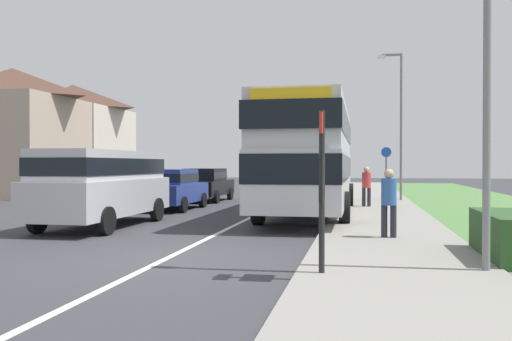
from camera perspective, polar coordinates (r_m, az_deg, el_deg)
ground_plane at (r=10.44m, az=-9.36°, el=-9.13°), size 120.00×120.00×0.00m
lane_marking_centre at (r=18.09m, az=-0.48°, el=-4.94°), size 0.14×60.00×0.01m
pavement_near_side at (r=15.75m, az=13.24°, el=-5.59°), size 3.20×68.00×0.12m
double_decker_bus at (r=18.63m, az=5.78°, el=1.81°), size 2.80×11.13×3.70m
parked_van_silver at (r=15.89m, az=-15.88°, el=-1.11°), size 2.11×5.48×2.15m
parked_car_blue at (r=21.18m, az=-8.95°, el=-1.77°), size 1.96×4.04×1.57m
parked_car_black at (r=25.81m, az=-5.34°, el=-1.33°), size 1.90×4.29×1.57m
pedestrian_at_stop at (r=12.55m, az=13.86°, el=-3.00°), size 0.34×0.34×1.67m
pedestrian_walking_away at (r=21.53m, az=11.59°, el=-1.46°), size 0.34×0.34×1.67m
bus_stop_sign at (r=8.29m, az=6.97°, el=-0.97°), size 0.09×0.52×2.60m
cycle_route_sign at (r=24.43m, az=13.59°, el=-0.15°), size 0.44×0.08×2.52m
street_lamp_near at (r=9.38m, az=22.56°, el=14.32°), size 1.14×0.20×6.91m
street_lamp_mid at (r=25.93m, az=14.84°, el=5.55°), size 1.14×0.20×6.89m
house_terrace_far_side at (r=35.14m, az=-21.35°, el=3.49°), size 6.24×12.52×7.04m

